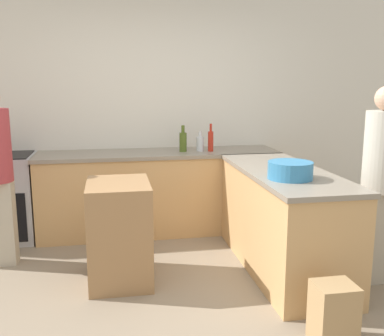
{
  "coord_description": "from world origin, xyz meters",
  "views": [
    {
      "loc": [
        -0.51,
        -3.12,
        1.68
      ],
      "look_at": [
        0.15,
        0.54,
        0.96
      ],
      "focal_mm": 42.0,
      "sensor_mm": 36.0,
      "label": 1
    }
  ],
  "objects_px": {
    "range_oven": "(3,198)",
    "vinegar_bottle_clear": "(200,143)",
    "mixing_bowl": "(290,170)",
    "person_at_peninsula": "(381,178)",
    "paper_bag": "(333,314)",
    "olive_oil_bottle": "(183,141)",
    "hot_sauce_bottle": "(211,140)",
    "island_table": "(120,232)"
  },
  "relations": [
    {
      "from": "range_oven",
      "to": "vinegar_bottle_clear",
      "type": "distance_m",
      "value": 2.19
    },
    {
      "from": "mixing_bowl",
      "to": "person_at_peninsula",
      "type": "bearing_deg",
      "value": -4.06
    },
    {
      "from": "mixing_bowl",
      "to": "person_at_peninsula",
      "type": "relative_size",
      "value": 0.22
    },
    {
      "from": "vinegar_bottle_clear",
      "to": "paper_bag",
      "type": "distance_m",
      "value": 2.55
    },
    {
      "from": "olive_oil_bottle",
      "to": "hot_sauce_bottle",
      "type": "distance_m",
      "value": 0.31
    },
    {
      "from": "vinegar_bottle_clear",
      "to": "person_at_peninsula",
      "type": "xyz_separation_m",
      "value": [
        1.19,
        -1.6,
        -0.1
      ]
    },
    {
      "from": "mixing_bowl",
      "to": "paper_bag",
      "type": "distance_m",
      "value": 1.15
    },
    {
      "from": "hot_sauce_bottle",
      "to": "paper_bag",
      "type": "bearing_deg",
      "value": -82.94
    },
    {
      "from": "olive_oil_bottle",
      "to": "mixing_bowl",
      "type": "bearing_deg",
      "value": -68.2
    },
    {
      "from": "island_table",
      "to": "hot_sauce_bottle",
      "type": "distance_m",
      "value": 1.67
    },
    {
      "from": "island_table",
      "to": "mixing_bowl",
      "type": "relative_size",
      "value": 2.4
    },
    {
      "from": "mixing_bowl",
      "to": "olive_oil_bottle",
      "type": "height_order",
      "value": "olive_oil_bottle"
    },
    {
      "from": "hot_sauce_bottle",
      "to": "paper_bag",
      "type": "relative_size",
      "value": 0.75
    },
    {
      "from": "mixing_bowl",
      "to": "vinegar_bottle_clear",
      "type": "bearing_deg",
      "value": 105.32
    },
    {
      "from": "olive_oil_bottle",
      "to": "hot_sauce_bottle",
      "type": "relative_size",
      "value": 0.95
    },
    {
      "from": "person_at_peninsula",
      "to": "paper_bag",
      "type": "height_order",
      "value": "person_at_peninsula"
    },
    {
      "from": "range_oven",
      "to": "vinegar_bottle_clear",
      "type": "height_order",
      "value": "vinegar_bottle_clear"
    },
    {
      "from": "mixing_bowl",
      "to": "vinegar_bottle_clear",
      "type": "xyz_separation_m",
      "value": [
        -0.42,
        1.55,
        0.02
      ]
    },
    {
      "from": "person_at_peninsula",
      "to": "vinegar_bottle_clear",
      "type": "bearing_deg",
      "value": 126.68
    },
    {
      "from": "vinegar_bottle_clear",
      "to": "mixing_bowl",
      "type": "bearing_deg",
      "value": -74.68
    },
    {
      "from": "mixing_bowl",
      "to": "olive_oil_bottle",
      "type": "relative_size",
      "value": 1.23
    },
    {
      "from": "olive_oil_bottle",
      "to": "person_at_peninsula",
      "type": "xyz_separation_m",
      "value": [
        1.39,
        -1.6,
        -0.13
      ]
    },
    {
      "from": "vinegar_bottle_clear",
      "to": "person_at_peninsula",
      "type": "height_order",
      "value": "person_at_peninsula"
    },
    {
      "from": "mixing_bowl",
      "to": "hot_sauce_bottle",
      "type": "bearing_deg",
      "value": 101.64
    },
    {
      "from": "vinegar_bottle_clear",
      "to": "hot_sauce_bottle",
      "type": "height_order",
      "value": "hot_sauce_bottle"
    },
    {
      "from": "vinegar_bottle_clear",
      "to": "paper_bag",
      "type": "bearing_deg",
      "value": -80.41
    },
    {
      "from": "island_table",
      "to": "vinegar_bottle_clear",
      "type": "relative_size",
      "value": 3.91
    },
    {
      "from": "range_oven",
      "to": "mixing_bowl",
      "type": "distance_m",
      "value": 3.05
    },
    {
      "from": "range_oven",
      "to": "person_at_peninsula",
      "type": "relative_size",
      "value": 0.56
    },
    {
      "from": "mixing_bowl",
      "to": "vinegar_bottle_clear",
      "type": "relative_size",
      "value": 1.63
    },
    {
      "from": "olive_oil_bottle",
      "to": "hot_sauce_bottle",
      "type": "height_order",
      "value": "hot_sauce_bottle"
    },
    {
      "from": "vinegar_bottle_clear",
      "to": "range_oven",
      "type": "bearing_deg",
      "value": 178.87
    },
    {
      "from": "island_table",
      "to": "mixing_bowl",
      "type": "height_order",
      "value": "mixing_bowl"
    },
    {
      "from": "range_oven",
      "to": "hot_sauce_bottle",
      "type": "distance_m",
      "value": 2.31
    },
    {
      "from": "vinegar_bottle_clear",
      "to": "person_at_peninsula",
      "type": "relative_size",
      "value": 0.13
    },
    {
      "from": "range_oven",
      "to": "hot_sauce_bottle",
      "type": "bearing_deg",
      "value": -1.94
    },
    {
      "from": "hot_sauce_bottle",
      "to": "range_oven",
      "type": "bearing_deg",
      "value": 178.06
    },
    {
      "from": "olive_oil_bottle",
      "to": "person_at_peninsula",
      "type": "distance_m",
      "value": 2.12
    },
    {
      "from": "hot_sauce_bottle",
      "to": "person_at_peninsula",
      "type": "distance_m",
      "value": 1.91
    },
    {
      "from": "vinegar_bottle_clear",
      "to": "hot_sauce_bottle",
      "type": "bearing_deg",
      "value": -16.88
    },
    {
      "from": "range_oven",
      "to": "vinegar_bottle_clear",
      "type": "bearing_deg",
      "value": -1.13
    },
    {
      "from": "vinegar_bottle_clear",
      "to": "hot_sauce_bottle",
      "type": "distance_m",
      "value": 0.12
    }
  ]
}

